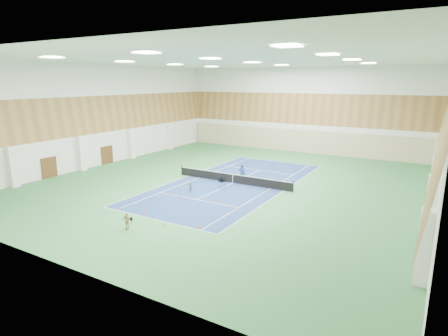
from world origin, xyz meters
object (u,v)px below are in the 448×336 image
object	(u,v)px
tennis_net	(233,178)
child_court	(190,187)
child_apron	(127,221)
ball_cart	(222,183)
coach	(242,173)

from	to	relation	value
tennis_net	child_court	distance (m)	5.11
tennis_net	child_apron	xyz separation A→B (m)	(-0.45, -14.31, 0.06)
tennis_net	ball_cart	xyz separation A→B (m)	(-0.10, -2.02, -0.11)
child_court	ball_cart	size ratio (longest dim) A/B	1.12
tennis_net	child_apron	world-z (taller)	child_apron
tennis_net	child_apron	distance (m)	14.32
ball_cart	child_apron	bearing A→B (deg)	-70.97
coach	child_apron	distance (m)	14.96
coach	child_court	size ratio (longest dim) A/B	1.98
child_apron	tennis_net	bearing A→B (deg)	77.08
child_apron	coach	bearing A→B (deg)	74.39
child_court	ball_cart	bearing A→B (deg)	57.38
ball_cart	coach	bearing A→B (deg)	93.20
coach	child_apron	xyz separation A→B (m)	(-1.17, -14.91, -0.36)
coach	ball_cart	world-z (taller)	coach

